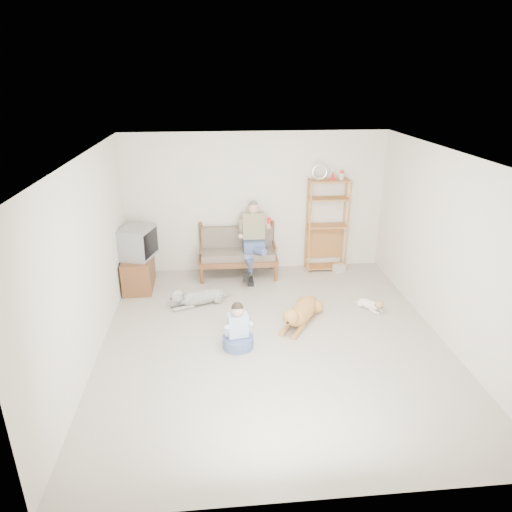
{
  "coord_description": "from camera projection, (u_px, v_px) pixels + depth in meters",
  "views": [
    {
      "loc": [
        -0.8,
        -5.76,
        3.67
      ],
      "look_at": [
        -0.16,
        1.0,
        0.95
      ],
      "focal_mm": 32.0,
      "sensor_mm": 36.0,
      "label": 1
    }
  ],
  "objects": [
    {
      "name": "wall_left",
      "position": [
        88.0,
        262.0,
        6.04
      ],
      "size": [
        0.0,
        5.5,
        5.5
      ],
      "primitive_type": "plane",
      "rotation": [
        1.57,
        0.0,
        1.57
      ],
      "color": "beige",
      "rests_on": "ground"
    },
    {
      "name": "wall_right",
      "position": [
        449.0,
        249.0,
        6.48
      ],
      "size": [
        0.0,
        5.5,
        5.5
      ],
      "primitive_type": "plane",
      "rotation": [
        1.57,
        0.0,
        -1.57
      ],
      "color": "beige",
      "rests_on": "ground"
    },
    {
      "name": "man",
      "position": [
        253.0,
        245.0,
        8.57
      ],
      "size": [
        0.56,
        0.79,
        1.29
      ],
      "color": "#4F5D91",
      "rests_on": "loveseat"
    },
    {
      "name": "ceiling",
      "position": [
        276.0,
        156.0,
        5.75
      ],
      "size": [
        5.5,
        5.5,
        0.0
      ],
      "primitive_type": "plane",
      "rotation": [
        3.14,
        0.0,
        0.0
      ],
      "color": "white",
      "rests_on": "ground"
    },
    {
      "name": "child",
      "position": [
        238.0,
        331.0,
        6.51
      ],
      "size": [
        0.45,
        0.45,
        0.71
      ],
      "rotation": [
        0.0,
        0.0,
        0.18
      ],
      "color": "#4F5D91",
      "rests_on": "ground"
    },
    {
      "name": "book_stack",
      "position": [
        339.0,
        268.0,
        9.08
      ],
      "size": [
        0.26,
        0.23,
        0.14
      ],
      "primitive_type": "cube",
      "rotation": [
        0.0,
        0.0,
        0.39
      ],
      "color": "beige",
      "rests_on": "ground"
    },
    {
      "name": "loveseat",
      "position": [
        238.0,
        251.0,
        8.8
      ],
      "size": [
        1.51,
        0.72,
        0.95
      ],
      "rotation": [
        0.0,
        0.0,
        -0.01
      ],
      "color": "brown",
      "rests_on": "ground"
    },
    {
      "name": "floor",
      "position": [
        273.0,
        340.0,
        6.76
      ],
      "size": [
        5.5,
        5.5,
        0.0
      ],
      "primitive_type": "plane",
      "color": "beige",
      "rests_on": "ground"
    },
    {
      "name": "wall_outlet",
      "position": [
        193.0,
        256.0,
        9.07
      ],
      "size": [
        0.12,
        0.02,
        0.08
      ],
      "primitive_type": "cube",
      "color": "silver",
      "rests_on": "ground"
    },
    {
      "name": "tv_stand",
      "position": [
        138.0,
        272.0,
        8.32
      ],
      "size": [
        0.52,
        0.91,
        0.6
      ],
      "rotation": [
        0.0,
        0.0,
        0.02
      ],
      "color": "brown",
      "rests_on": "ground"
    },
    {
      "name": "wall_front",
      "position": [
        319.0,
        380.0,
        3.72
      ],
      "size": [
        5.0,
        0.0,
        5.0
      ],
      "primitive_type": "plane",
      "rotation": [
        -1.57,
        0.0,
        0.0
      ],
      "color": "beige",
      "rests_on": "ground"
    },
    {
      "name": "etagere",
      "position": [
        327.0,
        225.0,
        8.89
      ],
      "size": [
        0.81,
        0.35,
        2.12
      ],
      "color": "#B27738",
      "rests_on": "ground"
    },
    {
      "name": "wall_back",
      "position": [
        256.0,
        203.0,
        8.8
      ],
      "size": [
        5.0,
        0.0,
        5.0
      ],
      "primitive_type": "plane",
      "rotation": [
        1.57,
        0.0,
        0.0
      ],
      "color": "beige",
      "rests_on": "ground"
    },
    {
      "name": "terrier",
      "position": [
        372.0,
        305.0,
        7.59
      ],
      "size": [
        0.39,
        0.51,
        0.22
      ],
      "rotation": [
        0.0,
        0.0,
        0.59
      ],
      "color": "white",
      "rests_on": "ground"
    },
    {
      "name": "crt_tv",
      "position": [
        137.0,
        242.0,
        8.13
      ],
      "size": [
        0.69,
        0.78,
        0.55
      ],
      "rotation": [
        0.0,
        0.0,
        -0.29
      ],
      "color": "gray",
      "rests_on": "tv_stand"
    },
    {
      "name": "shaggy_dog",
      "position": [
        197.0,
        297.0,
        7.74
      ],
      "size": [
        1.1,
        0.54,
        0.34
      ],
      "rotation": [
        0.0,
        0.0,
        -1.21
      ],
      "color": "silver",
      "rests_on": "ground"
    },
    {
      "name": "golden_retriever",
      "position": [
        301.0,
        313.0,
        7.18
      ],
      "size": [
        0.83,
        1.25,
        0.42
      ],
      "rotation": [
        0.0,
        0.0,
        -0.56
      ],
      "color": "#C79045",
      "rests_on": "ground"
    }
  ]
}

